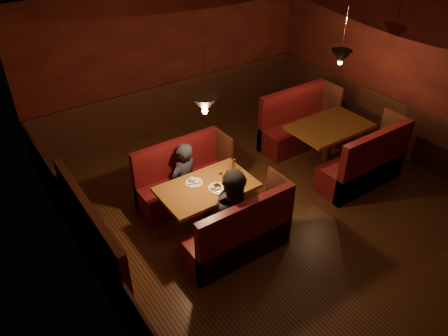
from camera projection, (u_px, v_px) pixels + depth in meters
room at (274, 162)px, 6.30m from camera, size 6.02×7.02×2.92m
main_table at (208, 195)px, 6.42m from camera, size 1.40×0.85×0.98m
main_bench_far at (183, 182)px, 7.11m from camera, size 1.54×0.55×1.05m
main_bench_near at (240, 238)px, 6.03m from camera, size 1.54×0.55×1.05m
second_table at (329, 135)px, 7.82m from camera, size 1.43×0.91×0.80m
second_bench_far at (296, 127)px, 8.55m from camera, size 1.58×0.59×1.13m
second_bench_near at (365, 168)px, 7.39m from camera, size 1.58×0.59×1.13m
diner_a at (183, 165)px, 6.79m from camera, size 0.61×0.49×1.47m
diner_b at (237, 202)px, 5.89m from camera, size 0.90×0.75×1.67m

